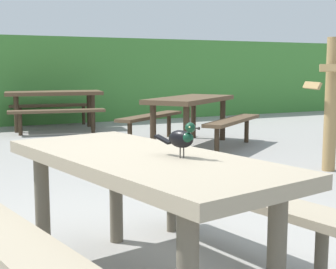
{
  "coord_description": "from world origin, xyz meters",
  "views": [
    {
      "loc": [
        -1.1,
        -2.66,
        1.2
      ],
      "look_at": [
        0.02,
        -0.32,
        0.84
      ],
      "focal_mm": 52.48,
      "sensor_mm": 36.0,
      "label": 1
    }
  ],
  "objects": [
    {
      "name": "bird_grackle",
      "position": [
        0.03,
        -0.48,
        0.84
      ],
      "size": [
        0.15,
        0.27,
        0.18
      ],
      "color": "black",
      "rests_on": "picnic_table_foreground"
    },
    {
      "name": "picnic_table_far_centre",
      "position": [
        2.48,
        3.99,
        0.56
      ],
      "size": [
        2.38,
        2.37,
        0.74
      ],
      "color": "brown",
      "rests_on": "ground"
    },
    {
      "name": "stalk_post_right_side",
      "position": [
        3.02,
        1.59,
        0.78
      ],
      "size": [
        0.57,
        0.58,
        1.53
      ],
      "color": "#997A4C",
      "rests_on": "ground"
    },
    {
      "name": "picnic_table_foreground",
      "position": [
        -0.12,
        -0.3,
        0.56
      ],
      "size": [
        1.99,
        2.02,
        0.74
      ],
      "color": "gray",
      "rests_on": "ground"
    },
    {
      "name": "picnic_table_mid_right",
      "position": [
        1.02,
        6.81,
        0.56
      ],
      "size": [
        1.95,
        1.93,
        0.74
      ],
      "color": "brown",
      "rests_on": "ground"
    },
    {
      "name": "ground_plane",
      "position": [
        0.0,
        0.0,
        0.0
      ],
      "size": [
        60.0,
        60.0,
        0.0
      ],
      "primitive_type": "plane",
      "color": "gray"
    }
  ]
}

